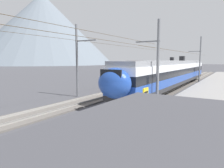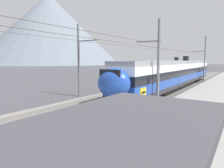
% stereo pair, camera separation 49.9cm
% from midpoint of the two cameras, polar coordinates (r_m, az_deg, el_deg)
% --- Properties ---
extents(ground_plane, '(400.00, 400.00, 0.00)m').
position_cam_midpoint_polar(ground_plane, '(12.05, -1.09, -12.19)').
color(ground_plane, '#424247').
extents(platform_slab, '(120.00, 7.89, 0.31)m').
position_cam_midpoint_polar(platform_slab, '(10.36, 22.39, -15.09)').
color(platform_slab, gray).
rests_on(platform_slab, ground).
extents(track_near, '(120.00, 3.00, 0.28)m').
position_cam_midpoint_polar(track_near, '(12.79, -6.28, -10.77)').
color(track_near, '#5B5651').
rests_on(track_near, ground).
extents(track_far, '(120.00, 3.00, 0.28)m').
position_cam_midpoint_polar(track_far, '(16.00, -19.59, -7.51)').
color(track_far, '#5B5651').
rests_on(track_far, ground).
extents(train_near_platform, '(32.13, 2.86, 4.27)m').
position_cam_midpoint_polar(train_near_platform, '(28.37, 16.54, 3.16)').
color(train_near_platform, '#2D2D30').
rests_on(train_near_platform, track_near).
extents(train_far_track, '(30.40, 3.00, 4.27)m').
position_cam_midpoint_polar(train_far_track, '(40.63, 14.57, 4.27)').
color(train_far_track, '#2D2D30').
rests_on(train_far_track, track_far).
extents(catenary_mast_mid, '(43.37, 2.17, 7.22)m').
position_cam_midpoint_polar(catenary_mast_mid, '(16.84, 11.76, 6.23)').
color(catenary_mast_mid, slate).
rests_on(catenary_mast_mid, ground).
extents(catenary_mast_east, '(43.37, 2.17, 7.99)m').
position_cam_midpoint_polar(catenary_mast_east, '(38.11, 23.43, 6.61)').
color(catenary_mast_east, slate).
rests_on(catenary_mast_east, ground).
extents(catenary_mast_far_side, '(43.37, 2.69, 7.65)m').
position_cam_midpoint_polar(catenary_mast_far_side, '(21.46, -10.33, 7.03)').
color(catenary_mast_far_side, slate).
rests_on(catenary_mast_far_side, ground).
extents(platform_sign, '(0.70, 0.08, 2.07)m').
position_cam_midpoint_polar(platform_sign, '(11.43, 8.36, -3.82)').
color(platform_sign, '#59595B').
rests_on(platform_sign, platform_slab).
extents(passenger_walking, '(0.53, 0.22, 1.69)m').
position_cam_midpoint_polar(passenger_walking, '(7.60, 0.34, -13.81)').
color(passenger_walking, '#383842').
rests_on(passenger_walking, platform_slab).
extents(handbag_beside_passenger, '(0.32, 0.18, 0.38)m').
position_cam_midpoint_polar(handbag_beside_passenger, '(8.68, 5.04, -16.89)').
color(handbag_beside_passenger, '#472D1E').
rests_on(handbag_beside_passenger, platform_slab).
extents(handbag_near_sign, '(0.32, 0.18, 0.43)m').
position_cam_midpoint_polar(handbag_near_sign, '(12.43, 7.52, -9.41)').
color(handbag_near_sign, maroon).
rests_on(handbag_near_sign, platform_slab).
extents(potted_plant_platform_edge, '(0.50, 0.50, 0.80)m').
position_cam_midpoint_polar(potted_plant_platform_edge, '(9.41, -1.24, -12.75)').
color(potted_plant_platform_edge, brown).
rests_on(potted_plant_platform_edge, platform_slab).
extents(mountain_right_ridge, '(129.11, 129.11, 64.03)m').
position_cam_midpoint_polar(mountain_right_ridge, '(200.19, -19.27, 14.59)').
color(mountain_right_ridge, slate).
rests_on(mountain_right_ridge, ground).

